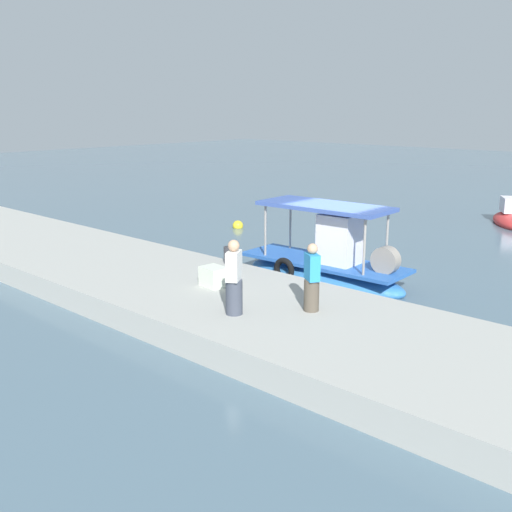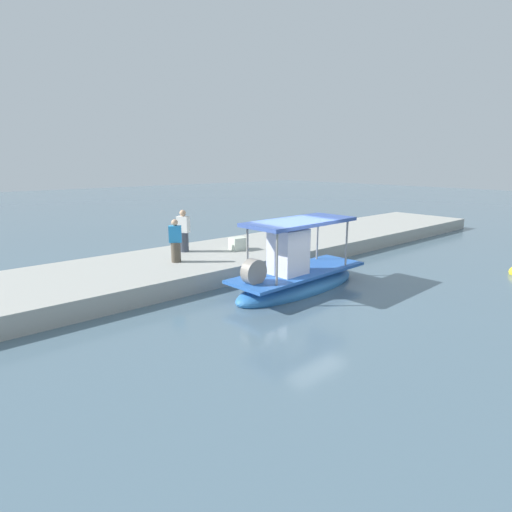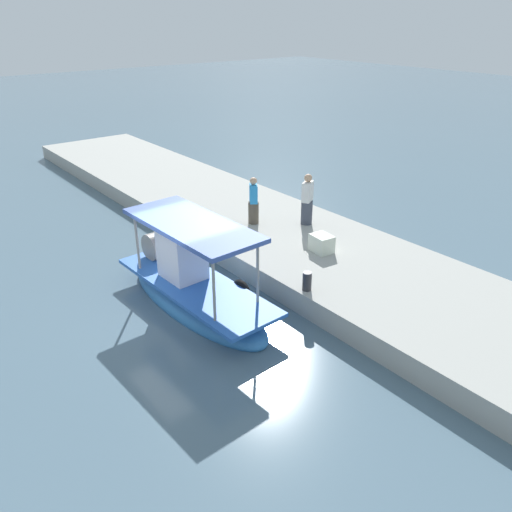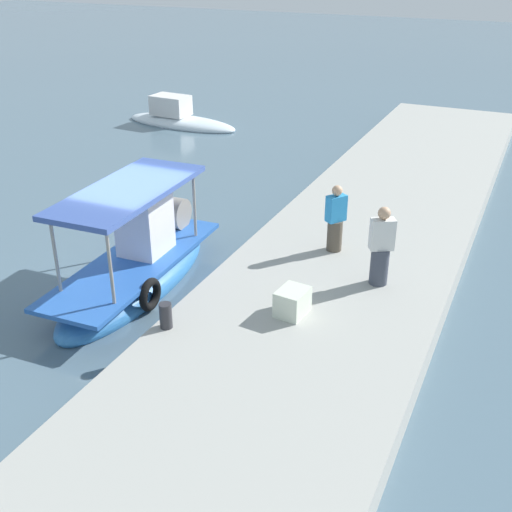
{
  "view_description": "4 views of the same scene",
  "coord_description": "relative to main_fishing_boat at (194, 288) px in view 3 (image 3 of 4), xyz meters",
  "views": [
    {
      "loc": [
        10.12,
        -14.94,
        5.25
      ],
      "look_at": [
        -0.85,
        -2.83,
        1.16
      ],
      "focal_mm": 41.85,
      "sensor_mm": 36.0,
      "label": 1
    },
    {
      "loc": [
        9.63,
        8.79,
        4.31
      ],
      "look_at": [
        0.1,
        -2.21,
        0.91
      ],
      "focal_mm": 28.51,
      "sensor_mm": 36.0,
      "label": 2
    },
    {
      "loc": [
        -10.62,
        5.77,
        7.2
      ],
      "look_at": [
        -0.49,
        -2.27,
        1.01
      ],
      "focal_mm": 36.0,
      "sensor_mm": 36.0,
      "label": 3
    },
    {
      "loc": [
        -10.88,
        -8.3,
        7.19
      ],
      "look_at": [
        0.44,
        -3.11,
        1.03
      ],
      "focal_mm": 44.8,
      "sensor_mm": 36.0,
      "label": 4
    }
  ],
  "objects": [
    {
      "name": "main_fishing_boat",
      "position": [
        0.0,
        0.0,
        0.0
      ],
      "size": [
        5.61,
        2.0,
        2.76
      ],
      "color": "#3276BC",
      "rests_on": "ground_plane"
    },
    {
      "name": "fisherman_by_crate",
      "position": [
        1.22,
        -5.3,
        0.95
      ],
      "size": [
        0.53,
        0.56,
        1.74
      ],
      "color": "#3D4350",
      "rests_on": "dock_quay"
    },
    {
      "name": "cargo_crate",
      "position": [
        -0.7,
        -4.1,
        0.42
      ],
      "size": [
        0.71,
        0.59,
        0.53
      ],
      "primitive_type": "cube",
      "rotation": [
        0.0,
        0.0,
        3.03
      ],
      "color": "silver",
      "rests_on": "dock_quay"
    },
    {
      "name": "mooring_bollard",
      "position": [
        -2.15,
        -2.12,
        0.41
      ],
      "size": [
        0.24,
        0.24,
        0.51
      ],
      "primitive_type": "cylinder",
      "color": "#2D2D33",
      "rests_on": "dock_quay"
    },
    {
      "name": "ground_plane",
      "position": [
        0.16,
        0.39,
        -0.48
      ],
      "size": [
        120.0,
        120.0,
        0.0
      ],
      "primitive_type": "plane",
      "color": "slate"
    },
    {
      "name": "dock_quay",
      "position": [
        0.16,
        -4.31,
        -0.16
      ],
      "size": [
        36.0,
        4.91,
        0.64
      ],
      "primitive_type": "cube",
      "color": "#A3A49D",
      "rests_on": "ground_plane"
    },
    {
      "name": "fisherman_near_bollard",
      "position": [
        2.39,
        -3.93,
        0.88
      ],
      "size": [
        0.52,
        0.5,
        1.6
      ],
      "color": "brown",
      "rests_on": "dock_quay"
    }
  ]
}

